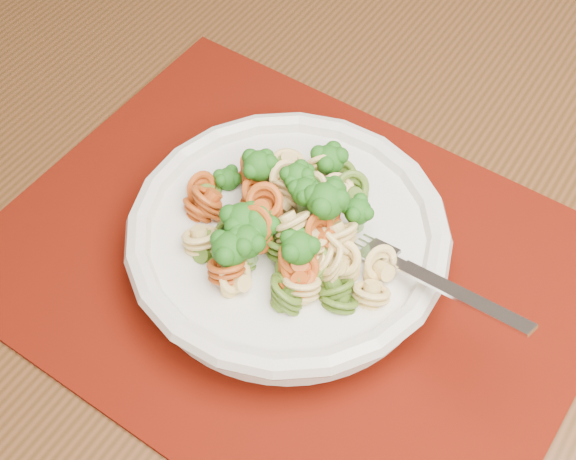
% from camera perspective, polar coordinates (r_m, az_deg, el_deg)
% --- Properties ---
extents(dining_table, '(1.68, 1.24, 0.74)m').
position_cam_1_polar(dining_table, '(0.77, 3.21, -1.30)').
color(dining_table, '#502D16').
rests_on(dining_table, ground).
extents(placemat, '(0.53, 0.45, 0.00)m').
position_cam_1_polar(placemat, '(0.64, 0.24, -2.50)').
color(placemat, '#4F0E03').
rests_on(placemat, dining_table).
extents(pasta_bowl, '(0.25, 0.25, 0.05)m').
position_cam_1_polar(pasta_bowl, '(0.62, 0.00, -0.60)').
color(pasta_bowl, beige).
rests_on(pasta_bowl, placemat).
extents(pasta_broccoli_heap, '(0.21, 0.21, 0.06)m').
position_cam_1_polar(pasta_broccoli_heap, '(0.61, 0.00, 0.34)').
color(pasta_broccoli_heap, '#D8B86A').
rests_on(pasta_broccoli_heap, pasta_bowl).
extents(fork, '(0.18, 0.10, 0.08)m').
position_cam_1_polar(fork, '(0.60, 6.45, -1.63)').
color(fork, silver).
rests_on(fork, pasta_bowl).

